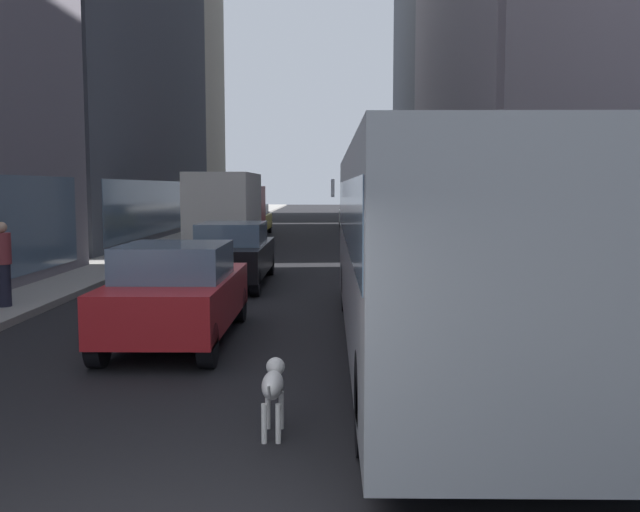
{
  "coord_description": "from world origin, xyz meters",
  "views": [
    {
      "loc": [
        1.28,
        -3.99,
        2.53
      ],
      "look_at": [
        1.12,
        7.41,
        1.4
      ],
      "focal_mm": 39.34,
      "sensor_mm": 36.0,
      "label": 1
    }
  ],
  "objects_px": {
    "car_black_suv": "(234,253)",
    "dalmatian_dog": "(273,385)",
    "transit_bus": "(430,237)",
    "car_white_van": "(355,215)",
    "pedestrian_in_coat": "(3,264)",
    "car_yellow_taxi": "(252,219)",
    "car_red_coupe": "(177,292)",
    "box_truck": "(228,208)"
  },
  "relations": [
    {
      "from": "car_yellow_taxi",
      "to": "car_white_van",
      "type": "height_order",
      "value": "same"
    },
    {
      "from": "box_truck",
      "to": "dalmatian_dog",
      "type": "height_order",
      "value": "box_truck"
    },
    {
      "from": "car_black_suv",
      "to": "dalmatian_dog",
      "type": "xyz_separation_m",
      "value": [
        1.9,
        -10.94,
        -0.31
      ]
    },
    {
      "from": "car_yellow_taxi",
      "to": "car_black_suv",
      "type": "xyz_separation_m",
      "value": [
        1.6,
        -18.67,
        0.0
      ]
    },
    {
      "from": "car_yellow_taxi",
      "to": "box_truck",
      "type": "relative_size",
      "value": 0.57
    },
    {
      "from": "transit_bus",
      "to": "car_black_suv",
      "type": "bearing_deg",
      "value": 118.61
    },
    {
      "from": "car_yellow_taxi",
      "to": "car_red_coupe",
      "type": "height_order",
      "value": "same"
    },
    {
      "from": "transit_bus",
      "to": "car_white_van",
      "type": "xyz_separation_m",
      "value": [
        0.0,
        32.28,
        -0.95
      ]
    },
    {
      "from": "box_truck",
      "to": "car_black_suv",
      "type": "bearing_deg",
      "value": -81.02
    },
    {
      "from": "car_red_coupe",
      "to": "pedestrian_in_coat",
      "type": "xyz_separation_m",
      "value": [
        -4.01,
        2.48,
        0.19
      ]
    },
    {
      "from": "car_black_suv",
      "to": "car_white_van",
      "type": "bearing_deg",
      "value": 80.89
    },
    {
      "from": "pedestrian_in_coat",
      "to": "car_yellow_taxi",
      "type": "bearing_deg",
      "value": 83.98
    },
    {
      "from": "car_white_van",
      "to": "car_red_coupe",
      "type": "bearing_deg",
      "value": -97.2
    },
    {
      "from": "car_red_coupe",
      "to": "pedestrian_in_coat",
      "type": "distance_m",
      "value": 4.72
    },
    {
      "from": "car_red_coupe",
      "to": "dalmatian_dog",
      "type": "xyz_separation_m",
      "value": [
        1.9,
        -4.25,
        -0.31
      ]
    },
    {
      "from": "car_white_van",
      "to": "dalmatian_dog",
      "type": "height_order",
      "value": "car_white_van"
    },
    {
      "from": "car_yellow_taxi",
      "to": "pedestrian_in_coat",
      "type": "xyz_separation_m",
      "value": [
        -2.41,
        -22.88,
        0.19
      ]
    },
    {
      "from": "transit_bus",
      "to": "car_white_van",
      "type": "height_order",
      "value": "transit_bus"
    },
    {
      "from": "box_truck",
      "to": "dalmatian_dog",
      "type": "distance_m",
      "value": 21.39
    },
    {
      "from": "box_truck",
      "to": "dalmatian_dog",
      "type": "xyz_separation_m",
      "value": [
        3.5,
        -21.07,
        -1.15
      ]
    },
    {
      "from": "car_white_van",
      "to": "pedestrian_in_coat",
      "type": "xyz_separation_m",
      "value": [
        -8.01,
        -29.16,
        0.19
      ]
    },
    {
      "from": "car_red_coupe",
      "to": "dalmatian_dog",
      "type": "height_order",
      "value": "car_red_coupe"
    },
    {
      "from": "transit_bus",
      "to": "pedestrian_in_coat",
      "type": "relative_size",
      "value": 6.82
    },
    {
      "from": "transit_bus",
      "to": "car_yellow_taxi",
      "type": "xyz_separation_m",
      "value": [
        -5.6,
        26.0,
        -0.96
      ]
    },
    {
      "from": "car_white_van",
      "to": "car_black_suv",
      "type": "height_order",
      "value": "same"
    },
    {
      "from": "dalmatian_dog",
      "to": "pedestrian_in_coat",
      "type": "bearing_deg",
      "value": 131.3
    },
    {
      "from": "car_black_suv",
      "to": "box_truck",
      "type": "distance_m",
      "value": 10.29
    },
    {
      "from": "car_white_van",
      "to": "dalmatian_dog",
      "type": "relative_size",
      "value": 4.48
    },
    {
      "from": "car_yellow_taxi",
      "to": "car_white_van",
      "type": "bearing_deg",
      "value": 48.28
    },
    {
      "from": "transit_bus",
      "to": "car_red_coupe",
      "type": "relative_size",
      "value": 2.73
    },
    {
      "from": "box_truck",
      "to": "pedestrian_in_coat",
      "type": "distance_m",
      "value": 14.56
    },
    {
      "from": "transit_bus",
      "to": "dalmatian_dog",
      "type": "relative_size",
      "value": 11.98
    },
    {
      "from": "pedestrian_in_coat",
      "to": "transit_bus",
      "type": "bearing_deg",
      "value": -21.28
    },
    {
      "from": "pedestrian_in_coat",
      "to": "box_truck",
      "type": "bearing_deg",
      "value": 80.45
    },
    {
      "from": "dalmatian_dog",
      "to": "pedestrian_in_coat",
      "type": "height_order",
      "value": "pedestrian_in_coat"
    },
    {
      "from": "transit_bus",
      "to": "car_white_van",
      "type": "distance_m",
      "value": 32.3
    },
    {
      "from": "transit_bus",
      "to": "box_truck",
      "type": "relative_size",
      "value": 1.54
    },
    {
      "from": "box_truck",
      "to": "transit_bus",
      "type": "bearing_deg",
      "value": -72.22
    },
    {
      "from": "car_white_van",
      "to": "dalmatian_dog",
      "type": "bearing_deg",
      "value": -93.35
    },
    {
      "from": "car_yellow_taxi",
      "to": "dalmatian_dog",
      "type": "distance_m",
      "value": 29.82
    },
    {
      "from": "car_red_coupe",
      "to": "car_black_suv",
      "type": "height_order",
      "value": "same"
    },
    {
      "from": "dalmatian_dog",
      "to": "car_white_van",
      "type": "bearing_deg",
      "value": 86.65
    }
  ]
}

